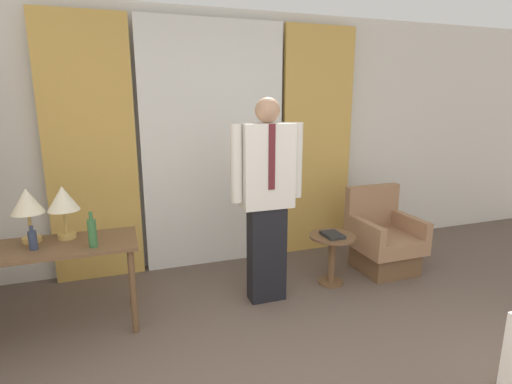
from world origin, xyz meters
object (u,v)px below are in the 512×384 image
Objects in this scene: bottle_near_edge at (92,233)px; person at (267,194)px; desk at (49,259)px; table_lamp_right at (63,201)px; bottle_by_lamp at (33,240)px; book at (332,235)px; side_table at (332,251)px; table_lamp_left at (27,204)px; armchair at (383,241)px.

person is (1.42, 0.10, 0.15)m from bottle_near_edge.
desk is 1.79m from person.
table_lamp_right is 0.36m from bottle_by_lamp.
bottle_near_edge reaches higher than bottle_by_lamp.
table_lamp_right is 0.39m from bottle_near_edge.
person is (1.63, -0.17, -0.04)m from table_lamp_right.
table_lamp_right is 1.63m from person.
table_lamp_right is 2.34× the size of bottle_by_lamp.
bottle_by_lamp is at bearing -179.50° from person.
person reaches higher than table_lamp_right.
book is at bearing 4.09° from person.
side_table is (2.46, 0.04, -0.27)m from desk.
table_lamp_left is 0.30m from bottle_by_lamp.
table_lamp_right is (0.25, 0.00, 0.00)m from table_lamp_left.
book is (-0.71, -0.16, 0.21)m from armchair.
desk is 2.55× the size of side_table.
side_table is at bearing 0.85° from desk.
bottle_near_edge is 0.15× the size of person.
bottle_by_lamp is at bearing -137.86° from table_lamp_right.
table_lamp_left reaches higher than book.
armchair is at bearing 12.72° from book.
bottle_near_edge is 1.18× the size of book.
bottle_by_lamp is 1.84m from person.
armchair is at bearing 0.77° from table_lamp_right.
table_lamp_left is at bearing 177.96° from side_table.
table_lamp_left is 1.83× the size of book.
side_table is at bearing -169.14° from armchair.
desk is at bearing 156.18° from bottle_near_edge.
table_lamp_right reaches higher than desk.
armchair is at bearing 0.71° from table_lamp_left.
person is at bearing 0.50° from bottle_by_lamp.
bottle_near_edge is (0.21, -0.27, -0.19)m from table_lamp_right.
armchair is (3.03, 0.04, -0.71)m from table_lamp_right.
side_table is 0.18m from book.
desk is at bearing -176.92° from armchair.
bottle_near_edge is at bearing -12.16° from bottle_by_lamp.
table_lamp_left is 0.25m from table_lamp_right.
side_table is (2.59, -0.09, -0.68)m from table_lamp_left.
table_lamp_right is (0.12, 0.13, 0.41)m from desk.
bottle_by_lamp is (0.04, -0.19, -0.23)m from table_lamp_left.
table_lamp_left reaches higher than bottle_by_lamp.
bottle_by_lamp is 2.54m from book.
table_lamp_right is 1.83× the size of book.
bottle_by_lamp reaches higher than side_table.
side_table is (0.72, 0.08, -0.64)m from person.
table_lamp_left reaches higher than armchair.
armchair is (3.28, 0.04, -0.71)m from table_lamp_left.
bottle_near_edge reaches higher than desk.
book is (-0.02, -0.03, 0.18)m from side_table.
side_table is (2.13, 0.18, -0.49)m from bottle_near_edge.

